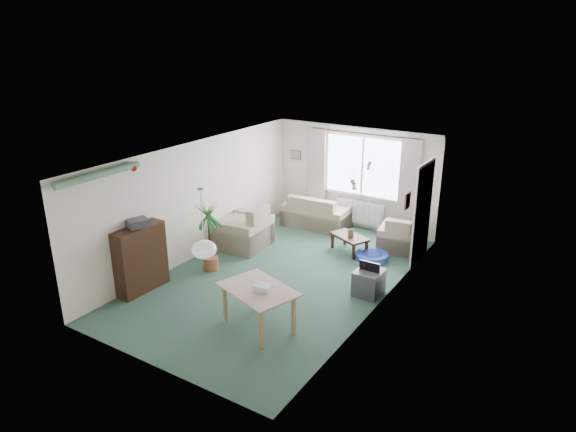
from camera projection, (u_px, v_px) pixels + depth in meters
The scene contains 25 objects.
ground at pixel (280, 277), 9.79m from camera, with size 6.50×6.50×0.00m, color #2E4D3E.
window at pixel (363, 166), 11.76m from camera, with size 1.80×0.03×1.30m, color white.
curtain_rod at pixel (363, 133), 11.43m from camera, with size 2.60×0.03×0.03m, color black.
curtain_left at pixel (317, 170), 12.33m from camera, with size 0.45×0.08×2.00m, color beige.
curtain_right at pixel (409, 184), 11.18m from camera, with size 0.45×0.08×2.00m, color beige.
radiator at pixel (360, 212), 12.10m from camera, with size 1.20×0.10×0.55m, color white.
doorway at pixel (423, 213), 10.22m from camera, with size 0.03×0.95×2.00m, color black.
pendant_lamp at pixel (204, 249), 7.35m from camera, with size 0.36×0.36×0.36m, color white.
tinsel_garland at pixel (99, 175), 8.14m from camera, with size 1.60×1.60×0.12m, color #196626.
bauble_cluster_a at pixel (368, 163), 9.11m from camera, with size 0.20×0.20×0.20m, color silver.
bauble_cluster_b at pixel (355, 181), 8.00m from camera, with size 0.20×0.20×0.20m, color silver.
wall_picture_back at pixel (296, 155), 12.64m from camera, with size 0.28×0.03×0.22m, color brown.
wall_picture_right at pixel (408, 201), 9.24m from camera, with size 0.03×0.24×0.30m, color brown.
sofa at pixel (317, 211), 12.21m from camera, with size 1.55×0.82×0.78m, color beige.
armchair_corner at pixel (401, 233), 10.90m from camera, with size 0.85×0.81×0.76m, color beige.
armchair_left at pixel (243, 225), 11.06m from camera, with size 1.05×1.00×0.94m, color beige.
coffee_table at pixel (349, 244), 10.86m from camera, with size 0.81×0.45×0.36m, color black.
photo_frame at pixel (351, 233), 10.73m from camera, with size 0.12×0.02×0.16m, color brown.
bookshelf at pixel (140, 259), 9.13m from camera, with size 0.33×0.99×1.21m, color black.
hifi_box at pixel (138, 223), 8.91m from camera, with size 0.28×0.35×0.14m, color #35353A.
houseplant at pixel (210, 236), 9.87m from camera, with size 0.61×0.61×1.42m, color #23561D.
dining_table at pixel (259, 309), 8.02m from camera, with size 1.08×0.72×0.67m, color tan.
gift_box at pixel (263, 288), 7.82m from camera, with size 0.25×0.18×0.12m, color white.
tv_cube at pixel (369, 282), 9.09m from camera, with size 0.46×0.50×0.46m, color #343539.
pet_bed at pixel (372, 256), 10.53m from camera, with size 0.68×0.68×0.14m, color #1F4691.
Camera 1 is at (4.80, -7.39, 4.44)m, focal length 32.00 mm.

